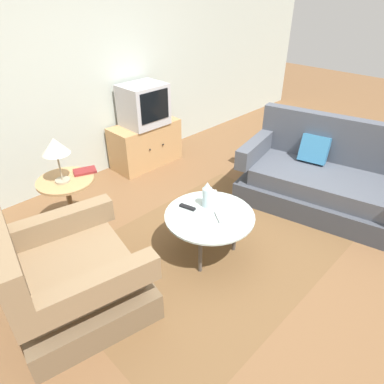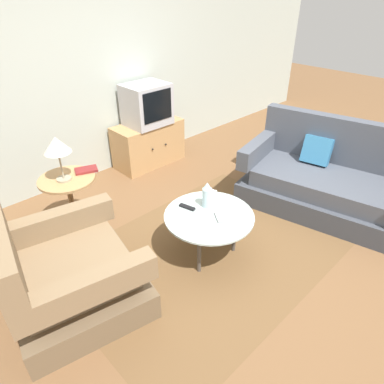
% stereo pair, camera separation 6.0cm
% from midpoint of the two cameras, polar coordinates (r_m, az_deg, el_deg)
% --- Properties ---
extents(ground_plane, '(16.00, 16.00, 0.00)m').
position_cam_midpoint_polar(ground_plane, '(3.29, 5.74, -9.96)').
color(ground_plane, brown).
extents(back_wall, '(9.00, 0.12, 2.70)m').
position_cam_midpoint_polar(back_wall, '(4.35, -18.85, 19.26)').
color(back_wall, '#B2BCB2').
rests_on(back_wall, ground).
extents(area_rug, '(2.51, 1.82, 0.00)m').
position_cam_midpoint_polar(area_rug, '(3.27, 2.21, -10.06)').
color(area_rug, brown).
rests_on(area_rug, ground).
extents(armchair, '(1.11, 1.14, 0.90)m').
position_cam_midpoint_polar(armchair, '(2.79, -20.43, -13.47)').
color(armchair, brown).
rests_on(armchair, ground).
extents(couch, '(1.24, 1.92, 0.94)m').
position_cam_midpoint_polar(couch, '(4.03, 21.02, 1.76)').
color(couch, '#3E424B').
rests_on(couch, ground).
extents(coffee_table, '(0.79, 0.79, 0.44)m').
position_cam_midpoint_polar(coffee_table, '(3.02, 2.37, -4.37)').
color(coffee_table, '#B2C6C1').
rests_on(coffee_table, ground).
extents(side_table, '(0.53, 0.53, 0.59)m').
position_cam_midpoint_polar(side_table, '(3.52, -20.41, -0.32)').
color(side_table, tan).
rests_on(side_table, ground).
extents(tv_stand, '(0.93, 0.47, 0.58)m').
position_cam_midpoint_polar(tv_stand, '(4.73, -8.10, 7.93)').
color(tv_stand, tan).
rests_on(tv_stand, ground).
extents(television, '(0.54, 0.45, 0.52)m').
position_cam_midpoint_polar(television, '(4.52, -8.48, 14.19)').
color(television, '#B7B7BC').
rests_on(television, tv_stand).
extents(table_lamp, '(0.24, 0.24, 0.43)m').
position_cam_midpoint_polar(table_lamp, '(3.28, -22.35, 6.85)').
color(table_lamp, '#9E937A').
rests_on(table_lamp, side_table).
extents(vase, '(0.09, 0.09, 0.25)m').
position_cam_midpoint_polar(vase, '(3.04, 1.97, -0.46)').
color(vase, silver).
rests_on(vase, coffee_table).
extents(mug, '(0.12, 0.08, 0.09)m').
position_cam_midpoint_polar(mug, '(3.19, 2.69, -0.44)').
color(mug, white).
rests_on(mug, coffee_table).
extents(tv_remote_dark, '(0.08, 0.16, 0.02)m').
position_cam_midpoint_polar(tv_remote_dark, '(3.07, -1.34, -2.55)').
color(tv_remote_dark, black).
rests_on(tv_remote_dark, coffee_table).
extents(tv_remote_silver, '(0.13, 0.16, 0.02)m').
position_cam_midpoint_polar(tv_remote_silver, '(2.96, 4.01, -4.17)').
color(tv_remote_silver, '#B2B2B7').
rests_on(tv_remote_silver, coffee_table).
extents(book, '(0.25, 0.20, 0.02)m').
position_cam_midpoint_polar(book, '(3.51, -17.92, 3.35)').
color(book, maroon).
rests_on(book, side_table).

